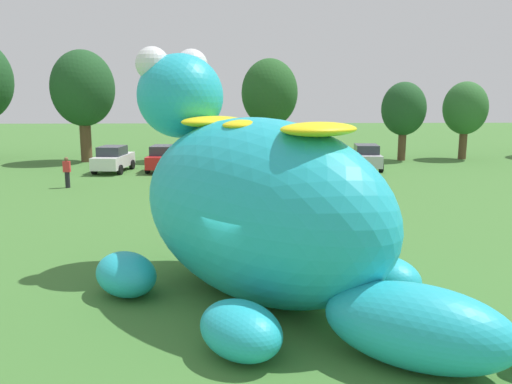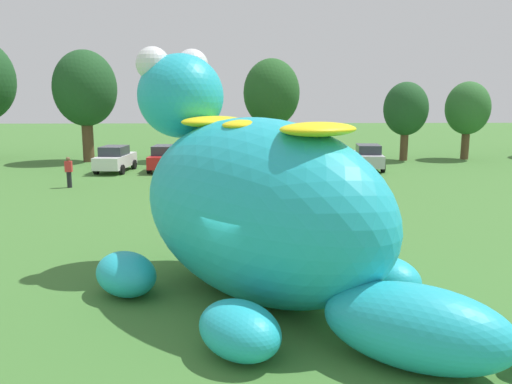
{
  "view_description": "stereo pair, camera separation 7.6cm",
  "coord_description": "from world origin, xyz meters",
  "px_view_note": "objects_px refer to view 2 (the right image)",
  "views": [
    {
      "loc": [
        -0.41,
        -11.92,
        5.21
      ],
      "look_at": [
        0.08,
        2.22,
        2.56
      ],
      "focal_mm": 37.44,
      "sensor_mm": 36.0,
      "label": 1
    },
    {
      "loc": [
        -0.33,
        -11.92,
        5.21
      ],
      "look_at": [
        0.08,
        2.22,
        2.56
      ],
      "focal_mm": 37.44,
      "sensor_mm": 36.0,
      "label": 2
    }
  ],
  "objects_px": {
    "spectator_mid_field": "(309,176)",
    "spectator_near_inflatable": "(69,172)",
    "car_blue": "(220,158)",
    "car_silver": "(368,157)",
    "giant_inflatable_creature": "(258,206)",
    "car_white": "(115,159)",
    "car_red": "(166,158)",
    "car_black": "(320,158)",
    "car_orange": "(274,157)"
  },
  "relations": [
    {
      "from": "car_black",
      "to": "car_silver",
      "type": "xyz_separation_m",
      "value": [
        3.29,
        0.27,
        0.0
      ]
    },
    {
      "from": "car_red",
      "to": "spectator_mid_field",
      "type": "xyz_separation_m",
      "value": [
        8.66,
        -7.99,
        -0.01
      ]
    },
    {
      "from": "car_silver",
      "to": "spectator_near_inflatable",
      "type": "relative_size",
      "value": 2.49
    },
    {
      "from": "car_red",
      "to": "car_orange",
      "type": "bearing_deg",
      "value": 4.58
    },
    {
      "from": "car_black",
      "to": "spectator_mid_field",
      "type": "bearing_deg",
      "value": -102.62
    },
    {
      "from": "car_red",
      "to": "car_blue",
      "type": "relative_size",
      "value": 0.97
    },
    {
      "from": "car_silver",
      "to": "spectator_near_inflatable",
      "type": "height_order",
      "value": "car_silver"
    },
    {
      "from": "car_blue",
      "to": "car_silver",
      "type": "distance_m",
      "value": 10.08
    },
    {
      "from": "giant_inflatable_creature",
      "to": "spectator_near_inflatable",
      "type": "xyz_separation_m",
      "value": [
        -9.95,
        16.34,
        -1.53
      ]
    },
    {
      "from": "car_red",
      "to": "spectator_near_inflatable",
      "type": "xyz_separation_m",
      "value": [
        -4.48,
        -6.32,
        -0.01
      ]
    },
    {
      "from": "car_white",
      "to": "spectator_near_inflatable",
      "type": "distance_m",
      "value": 6.12
    },
    {
      "from": "car_red",
      "to": "giant_inflatable_creature",
      "type": "bearing_deg",
      "value": -76.43
    },
    {
      "from": "car_orange",
      "to": "car_silver",
      "type": "height_order",
      "value": "same"
    },
    {
      "from": "giant_inflatable_creature",
      "to": "car_red",
      "type": "relative_size",
      "value": 2.69
    },
    {
      "from": "giant_inflatable_creature",
      "to": "car_orange",
      "type": "height_order",
      "value": "giant_inflatable_creature"
    },
    {
      "from": "car_red",
      "to": "spectator_near_inflatable",
      "type": "height_order",
      "value": "car_red"
    },
    {
      "from": "car_silver",
      "to": "spectator_mid_field",
      "type": "relative_size",
      "value": 2.49
    },
    {
      "from": "car_blue",
      "to": "car_silver",
      "type": "relative_size",
      "value": 1.02
    },
    {
      "from": "car_blue",
      "to": "car_black",
      "type": "xyz_separation_m",
      "value": [
        6.79,
        -0.19,
        0.0
      ]
    },
    {
      "from": "giant_inflatable_creature",
      "to": "car_orange",
      "type": "relative_size",
      "value": 2.67
    },
    {
      "from": "car_white",
      "to": "car_black",
      "type": "height_order",
      "value": "same"
    },
    {
      "from": "car_silver",
      "to": "car_white",
      "type": "bearing_deg",
      "value": -178.46
    },
    {
      "from": "spectator_near_inflatable",
      "to": "car_white",
      "type": "bearing_deg",
      "value": 79.01
    },
    {
      "from": "car_white",
      "to": "car_orange",
      "type": "bearing_deg",
      "value": 4.82
    },
    {
      "from": "giant_inflatable_creature",
      "to": "car_black",
      "type": "xyz_separation_m",
      "value": [
        4.96,
        22.53,
        -1.52
      ]
    },
    {
      "from": "car_orange",
      "to": "car_blue",
      "type": "bearing_deg",
      "value": -171.98
    },
    {
      "from": "spectator_near_inflatable",
      "to": "car_orange",
      "type": "bearing_deg",
      "value": 30.32
    },
    {
      "from": "spectator_mid_field",
      "to": "spectator_near_inflatable",
      "type": "bearing_deg",
      "value": 172.74
    },
    {
      "from": "giant_inflatable_creature",
      "to": "spectator_mid_field",
      "type": "bearing_deg",
      "value": 77.71
    },
    {
      "from": "car_red",
      "to": "car_black",
      "type": "distance_m",
      "value": 10.42
    },
    {
      "from": "car_red",
      "to": "spectator_mid_field",
      "type": "bearing_deg",
      "value": -42.7
    },
    {
      "from": "car_black",
      "to": "spectator_near_inflatable",
      "type": "relative_size",
      "value": 2.55
    },
    {
      "from": "car_orange",
      "to": "car_black",
      "type": "bearing_deg",
      "value": -12.95
    },
    {
      "from": "giant_inflatable_creature",
      "to": "car_orange",
      "type": "distance_m",
      "value": 23.37
    },
    {
      "from": "car_orange",
      "to": "spectator_mid_field",
      "type": "relative_size",
      "value": 2.48
    },
    {
      "from": "car_orange",
      "to": "car_silver",
      "type": "bearing_deg",
      "value": -3.94
    },
    {
      "from": "car_red",
      "to": "car_silver",
      "type": "xyz_separation_m",
      "value": [
        13.71,
        0.15,
        0.0
      ]
    },
    {
      "from": "giant_inflatable_creature",
      "to": "car_white",
      "type": "relative_size",
      "value": 2.65
    },
    {
      "from": "car_blue",
      "to": "car_silver",
      "type": "xyz_separation_m",
      "value": [
        10.08,
        0.08,
        0.0
      ]
    },
    {
      "from": "car_orange",
      "to": "spectator_mid_field",
      "type": "height_order",
      "value": "car_orange"
    },
    {
      "from": "giant_inflatable_creature",
      "to": "spectator_near_inflatable",
      "type": "distance_m",
      "value": 19.19
    },
    {
      "from": "car_white",
      "to": "car_blue",
      "type": "distance_m",
      "value": 6.96
    },
    {
      "from": "car_white",
      "to": "car_silver",
      "type": "xyz_separation_m",
      "value": [
        17.03,
        0.46,
        0.0
      ]
    },
    {
      "from": "car_white",
      "to": "car_blue",
      "type": "relative_size",
      "value": 0.99
    },
    {
      "from": "car_blue",
      "to": "car_black",
      "type": "height_order",
      "value": "same"
    },
    {
      "from": "car_black",
      "to": "spectator_near_inflatable",
      "type": "height_order",
      "value": "car_black"
    },
    {
      "from": "giant_inflatable_creature",
      "to": "spectator_mid_field",
      "type": "relative_size",
      "value": 6.61
    },
    {
      "from": "car_white",
      "to": "car_red",
      "type": "height_order",
      "value": "same"
    },
    {
      "from": "car_black",
      "to": "spectator_mid_field",
      "type": "distance_m",
      "value": 8.06
    },
    {
      "from": "giant_inflatable_creature",
      "to": "car_blue",
      "type": "distance_m",
      "value": 22.85
    }
  ]
}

